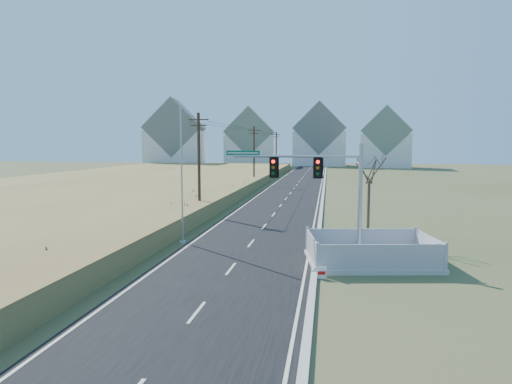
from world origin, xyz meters
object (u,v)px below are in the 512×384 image
object	(u,v)px
open_sign	(322,273)
fence_enclosure	(370,258)
traffic_signal_mast	(327,186)
flagpole	(182,189)
bare_tree	(370,167)

from	to	relation	value
open_sign	fence_enclosure	bearing A→B (deg)	44.08
open_sign	traffic_signal_mast	bearing A→B (deg)	79.95
traffic_signal_mast	open_sign	size ratio (longest dim) A/B	14.24
fence_enclosure	flagpole	bearing A→B (deg)	155.09
fence_enclosure	open_sign	xyz separation A→B (m)	(-2.50, -3.20, 0.01)
flagpole	bare_tree	size ratio (longest dim) A/B	1.47
open_sign	bare_tree	world-z (taller)	bare_tree
traffic_signal_mast	open_sign	world-z (taller)	traffic_signal_mast
fence_enclosure	bare_tree	world-z (taller)	bare_tree
fence_enclosure	bare_tree	xyz separation A→B (m)	(0.31, 5.39, 4.52)
open_sign	bare_tree	bearing A→B (deg)	64.00
traffic_signal_mast	open_sign	distance (m)	6.02
open_sign	flagpole	world-z (taller)	flagpole
flagpole	bare_tree	world-z (taller)	flagpole
traffic_signal_mast	bare_tree	bearing A→B (deg)	58.24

